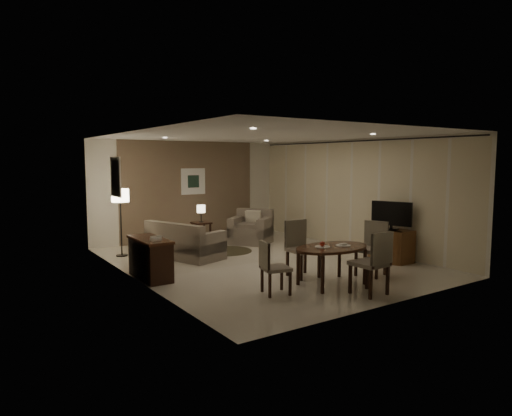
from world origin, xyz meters
TOP-DOWN VIEW (x-y plane):
  - room_shell at (0.00, 0.40)m, footprint 5.50×7.00m
  - taupe_accent at (0.00, 3.48)m, footprint 3.96×0.03m
  - curtain_wall at (2.68, 0.00)m, footprint 0.08×6.70m
  - curtain_rod at (2.68, 0.00)m, footprint 0.03×6.80m
  - art_back_frame at (0.10, 3.46)m, footprint 0.72×0.03m
  - art_back_canvas at (0.10, 3.44)m, footprint 0.34×0.01m
  - art_left_frame at (-2.72, 1.20)m, footprint 0.03×0.60m
  - art_left_canvas at (-2.71, 1.20)m, footprint 0.01×0.46m
  - downlight_nl at (-1.40, -1.80)m, footprint 0.10×0.10m
  - downlight_nr at (1.40, -1.80)m, footprint 0.10×0.10m
  - downlight_fl at (-1.40, 1.80)m, footprint 0.10×0.10m
  - downlight_fr at (1.40, 1.80)m, footprint 0.10×0.10m
  - console_desk at (-2.49, 0.00)m, footprint 0.48×1.20m
  - telephone at (-2.49, -0.30)m, footprint 0.20×0.14m
  - tv_cabinet at (2.40, -1.50)m, footprint 0.48×0.90m
  - flat_tv at (2.38, -1.50)m, footprint 0.36×0.85m
  - dining_table at (-0.01, -2.19)m, footprint 1.44×0.90m
  - chair_near at (0.11, -2.95)m, footprint 0.53×0.53m
  - chair_far at (-0.06, -1.48)m, footprint 0.53×0.53m
  - chair_left at (-1.15, -2.09)m, footprint 0.52×0.52m
  - chair_right at (1.06, -2.12)m, footprint 0.63×0.63m
  - plate_a at (-0.19, -2.14)m, footprint 0.26×0.26m
  - plate_b at (0.21, -2.24)m, footprint 0.26×0.26m
  - fruit_apple at (-0.19, -2.14)m, footprint 0.09×0.09m
  - napkin at (0.21, -2.24)m, footprint 0.12×0.08m
  - round_rug at (-0.04, 1.43)m, footprint 1.23×1.23m
  - sofa at (-1.17, 1.32)m, footprint 1.93×1.39m
  - armchair at (1.02, 1.96)m, footprint 1.35×1.36m
  - side_table at (-0.04, 2.73)m, footprint 0.44×0.44m
  - table_lamp at (-0.04, 2.73)m, footprint 0.22×0.22m
  - floor_lamp at (-2.31, 2.27)m, footprint 0.39×0.39m

SIDE VIEW (x-z plane):
  - round_rug at x=-0.04m, z-range 0.00..0.01m
  - side_table at x=-0.04m, z-range 0.00..0.56m
  - dining_table at x=-0.01m, z-range 0.00..0.68m
  - tv_cabinet at x=2.40m, z-range 0.00..0.70m
  - console_desk at x=-2.49m, z-range 0.00..0.75m
  - sofa at x=-1.17m, z-range 0.00..0.82m
  - chair_left at x=-1.15m, z-range 0.00..0.88m
  - armchair at x=1.02m, z-range 0.00..0.88m
  - chair_right at x=1.06m, z-range 0.00..1.02m
  - chair_far at x=-0.06m, z-range 0.00..1.05m
  - chair_near at x=0.11m, z-range 0.00..1.05m
  - plate_a at x=-0.19m, z-range 0.68..0.69m
  - plate_b at x=0.21m, z-range 0.68..0.69m
  - napkin at x=0.21m, z-range 0.69..0.72m
  - fruit_apple at x=-0.19m, z-range 0.69..0.78m
  - floor_lamp at x=-2.31m, z-range 0.00..1.54m
  - telephone at x=-2.49m, z-range 0.76..0.85m
  - table_lamp at x=-0.04m, z-range 0.56..1.06m
  - flat_tv at x=2.38m, z-range 0.72..1.32m
  - curtain_wall at x=2.68m, z-range 0.03..2.61m
  - taupe_accent at x=0.00m, z-range 0.00..2.70m
  - room_shell at x=0.00m, z-range 0.00..2.70m
  - art_back_frame at x=0.10m, z-range 1.24..1.96m
  - art_back_canvas at x=0.10m, z-range 1.43..1.77m
  - art_left_frame at x=-2.72m, z-range 1.45..2.25m
  - art_left_canvas at x=-2.71m, z-range 1.53..2.17m
  - curtain_rod at x=2.68m, z-range 2.62..2.66m
  - downlight_nl at x=-1.40m, z-range 2.68..2.69m
  - downlight_nr at x=1.40m, z-range 2.68..2.69m
  - downlight_fl at x=-1.40m, z-range 2.68..2.69m
  - downlight_fr at x=1.40m, z-range 2.68..2.69m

